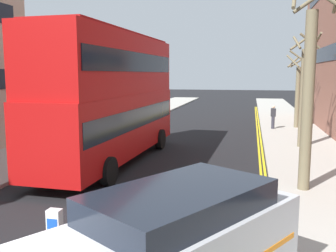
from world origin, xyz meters
TOP-DOWN VIEW (x-y plane):
  - sidewalk_right at (6.50, 16.00)m, footprint 4.00×80.00m
  - sidewalk_left at (-6.50, 16.00)m, footprint 4.00×80.00m
  - kerb_line_outer at (4.40, 14.00)m, footprint 0.10×56.00m
  - kerb_line_inner at (4.24, 14.00)m, footprint 0.10×56.00m
  - keep_left_bollard at (0.00, 2.83)m, footprint 0.36×0.28m
  - double_decker_bus_away at (-2.16, 11.67)m, footprint 3.05×10.88m
  - pedestrian_far at (5.28, 22.89)m, footprint 0.34×0.22m
  - street_tree_near at (6.37, 16.56)m, footprint 1.45×1.44m
  - street_tree_mid at (6.94, 23.92)m, footprint 1.70×1.65m
  - street_tree_far at (5.55, 8.92)m, footprint 1.50×1.47m

SIDE VIEW (x-z plane):
  - kerb_line_outer at x=4.40m, z-range 0.00..0.01m
  - kerb_line_inner at x=4.24m, z-range 0.00..0.01m
  - sidewalk_right at x=6.50m, z-range 0.00..0.14m
  - sidewalk_left at x=-6.50m, z-range 0.00..0.14m
  - keep_left_bollard at x=0.00m, z-range 0.05..1.16m
  - pedestrian_far at x=5.28m, z-range 0.18..1.80m
  - street_tree_mid at x=6.94m, z-range 0.07..5.44m
  - street_tree_near at x=6.37m, z-range 0.02..5.86m
  - double_decker_bus_away at x=-2.16m, z-range 0.21..5.85m
  - street_tree_far at x=5.55m, z-range -0.07..6.69m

